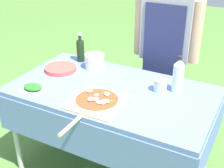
{
  "coord_description": "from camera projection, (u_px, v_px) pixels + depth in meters",
  "views": [
    {
      "loc": [
        0.92,
        -1.73,
        1.81
      ],
      "look_at": [
        -0.0,
        0.0,
        0.78
      ],
      "focal_mm": 50.0,
      "sensor_mm": 36.0,
      "label": 1
    }
  ],
  "objects": [
    {
      "name": "ground_plane",
      "position": [
        112.0,
        168.0,
        2.57
      ],
      "size": [
        12.0,
        12.0,
        0.0
      ],
      "primitive_type": "plane",
      "color": "#517F38"
    },
    {
      "name": "prep_table",
      "position": [
        112.0,
        99.0,
        2.26
      ],
      "size": [
        1.47,
        0.83,
        0.74
      ],
      "color": "#607AB7",
      "rests_on": "ground"
    },
    {
      "name": "person_cook",
      "position": [
        166.0,
        43.0,
        2.62
      ],
      "size": [
        0.57,
        0.2,
        1.52
      ],
      "rotation": [
        0.0,
        0.0,
        3.19
      ],
      "color": "#70604C",
      "rests_on": "ground"
    },
    {
      "name": "pizza_on_peel",
      "position": [
        96.0,
        101.0,
        2.04
      ],
      "size": [
        0.35,
        0.6,
        0.06
      ],
      "rotation": [
        0.0,
        0.0,
        0.01
      ],
      "color": "#D1B27F",
      "rests_on": "prep_table"
    },
    {
      "name": "oil_bottle",
      "position": [
        80.0,
        50.0,
        2.63
      ],
      "size": [
        0.07,
        0.07,
        0.25
      ],
      "color": "black",
      "rests_on": "prep_table"
    },
    {
      "name": "water_bottle",
      "position": [
        178.0,
        75.0,
        2.14
      ],
      "size": [
        0.08,
        0.08,
        0.26
      ],
      "color": "silver",
      "rests_on": "prep_table"
    },
    {
      "name": "herb_container",
      "position": [
        33.0,
        88.0,
        2.21
      ],
      "size": [
        0.17,
        0.14,
        0.04
      ],
      "rotation": [
        0.0,
        0.0,
        0.09
      ],
      "color": "silver",
      "rests_on": "prep_table"
    },
    {
      "name": "mixing_tub",
      "position": [
        95.0,
        61.0,
        2.52
      ],
      "size": [
        0.16,
        0.16,
        0.12
      ],
      "primitive_type": "cylinder",
      "color": "silver",
      "rests_on": "prep_table"
    },
    {
      "name": "plate_stack",
      "position": [
        61.0,
        69.0,
        2.5
      ],
      "size": [
        0.26,
        0.26,
        0.03
      ],
      "color": "#DB4C42",
      "rests_on": "prep_table"
    },
    {
      "name": "sauce_jar",
      "position": [
        160.0,
        86.0,
        2.19
      ],
      "size": [
        0.09,
        0.09,
        0.09
      ],
      "color": "silver",
      "rests_on": "prep_table"
    }
  ]
}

